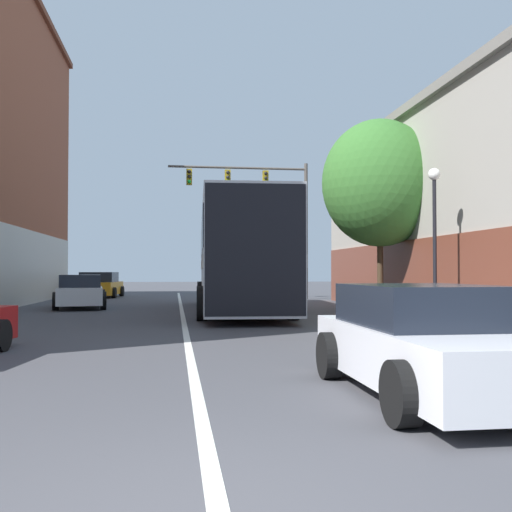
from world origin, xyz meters
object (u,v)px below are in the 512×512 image
Objects in this scene: parked_car_left_far at (100,285)px; street_lamp at (435,233)px; traffic_signal_gantry at (263,198)px; parked_car_left_near at (81,292)px; street_tree_near at (380,183)px; bus at (239,253)px; hatchback_foreground at (428,342)px.

parked_car_left_far is 1.00× the size of street_lamp.
traffic_signal_gantry is at bearing -109.57° from parked_car_left_far.
parked_car_left_near is at bearing -143.27° from traffic_signal_gantry.
street_tree_near is at bearing -76.75° from traffic_signal_gantry.
bus is 6.73m from parked_car_left_near.
bus is 1.92× the size of street_tree_near.
bus is 3.15× the size of hatchback_foreground.
parked_car_left_near is at bearing 65.91° from bus.
hatchback_foreground is 0.98× the size of parked_car_left_far.
street_tree_near reaches higher than parked_car_left_near.
street_tree_near reaches higher than street_lamp.
traffic_signal_gantry is (1.56, 23.48, 4.54)m from hatchback_foreground.
street_lamp is 0.63× the size of street_tree_near.
parked_car_left_near is 1.13× the size of street_lamp.
parked_car_left_far is (-6.34, 12.74, -1.42)m from bus.
traffic_signal_gantry reaches higher than parked_car_left_far.
parked_car_left_far is at bearing 127.49° from street_tree_near.
parked_car_left_far is 18.44m from street_tree_near.
traffic_signal_gantry reaches higher than hatchback_foreground.
parked_car_left_far is at bearing 119.85° from street_lamp.
parked_car_left_far is at bearing -4.87° from parked_car_left_near.
street_tree_near is at bearing -120.65° from parked_car_left_near.
street_tree_near is (10.53, -4.50, 3.79)m from parked_car_left_near.
hatchback_foreground is at bearing -161.14° from parked_car_left_far.
parked_car_left_far is 0.63× the size of street_tree_near.
street_lamp is at bearing -138.68° from parked_car_left_near.
parked_car_left_far is at bearing 28.75° from bus.
hatchback_foreground is 0.86× the size of parked_car_left_near.
bus is 1.78× the size of traffic_signal_gantry.
street_lamp is at bearing -141.55° from bus.
bus is 5.44m from street_tree_near.
hatchback_foreground is at bearing -107.27° from street_tree_near.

